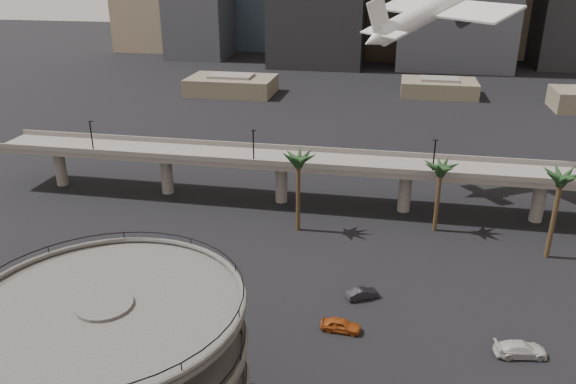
% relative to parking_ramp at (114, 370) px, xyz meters
% --- Properties ---
extents(parking_ramp, '(22.20, 22.20, 17.35)m').
position_rel_parking_ramp_xyz_m(parking_ramp, '(0.00, 0.00, 0.00)').
color(parking_ramp, '#474542').
rests_on(parking_ramp, ground).
extents(overpass, '(130.00, 9.30, 14.70)m').
position_rel_parking_ramp_xyz_m(overpass, '(13.00, 59.00, -2.50)').
color(overpass, slate).
rests_on(overpass, ground).
extents(palm_trees, '(42.40, 10.40, 14.00)m').
position_rel_parking_ramp_xyz_m(palm_trees, '(27.02, 48.65, 1.59)').
color(palm_trees, '#4A391F').
rests_on(palm_trees, ground).
extents(low_buildings, '(135.00, 27.50, 6.80)m').
position_rel_parking_ramp_xyz_m(low_buildings, '(19.89, 146.30, -6.97)').
color(low_buildings, '#665C4B').
rests_on(low_buildings, ground).
extents(airborne_jet, '(30.71, 29.54, 16.30)m').
position_rel_parking_ramp_xyz_m(airborne_jet, '(29.00, 76.84, 23.86)').
color(airborne_jet, silver).
rests_on(airborne_jet, ground).
extents(car_a, '(4.85, 2.15, 1.62)m').
position_rel_parking_ramp_xyz_m(car_a, '(16.70, 22.17, -9.03)').
color(car_a, '#AA4D18').
rests_on(car_a, ground).
extents(car_b, '(4.47, 3.36, 1.41)m').
position_rel_parking_ramp_xyz_m(car_b, '(18.75, 29.68, -9.13)').
color(car_b, '#232228').
rests_on(car_b, ground).
extents(car_c, '(6.10, 3.34, 1.67)m').
position_rel_parking_ramp_xyz_m(car_c, '(36.88, 21.44, -9.00)').
color(car_c, silver).
rests_on(car_c, ground).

